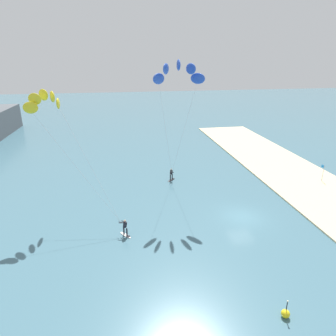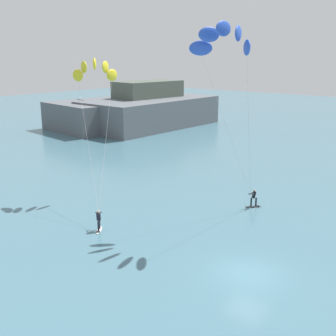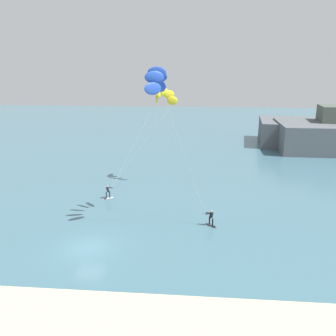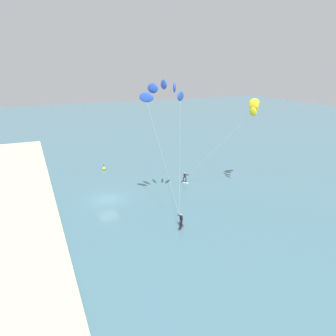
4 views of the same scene
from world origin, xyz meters
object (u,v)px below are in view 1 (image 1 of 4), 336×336
Objects in this scene: kitesurfer_nearshore at (178,78)px; marker_buoy at (285,313)px; kitesurfer_mid_water at (48,107)px; beach_flag at (323,170)px.

marker_buoy is at bearing -169.55° from kitesurfer_nearshore.
beach_flag is at bearing -85.81° from kitesurfer_mid_water.
marker_buoy is 0.63× the size of beach_flag.
kitesurfer_mid_water is at bearing 95.15° from kitesurfer_nearshore.
beach_flag is at bearing -86.43° from kitesurfer_nearshore.
kitesurfer_nearshore reaches higher than beach_flag.
kitesurfer_nearshore is at bearing 93.57° from beach_flag.
kitesurfer_nearshore is 7.10× the size of beach_flag.
kitesurfer_nearshore is 13.27m from kitesurfer_mid_water.
kitesurfer_mid_water reaches higher than beach_flag.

